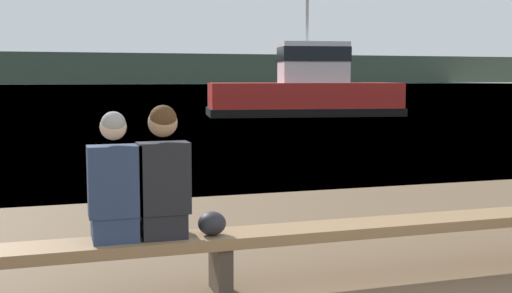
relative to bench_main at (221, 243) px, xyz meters
name	(u,v)px	position (x,y,z in m)	size (l,w,h in m)	color
water_surface	(66,86)	(0.77, 124.09, -0.40)	(240.00, 240.00, 0.00)	#386084
far_shoreline	(62,68)	(0.77, 181.49, 3.81)	(600.00, 12.00, 8.43)	#384233
bench_main	(221,243)	(0.00, 0.00, 0.00)	(8.00, 0.41, 0.48)	#8E6B47
person_left	(114,187)	(-0.82, 0.01, 0.50)	(0.39, 0.41, 0.99)	navy
person_right	(163,179)	(-0.45, 0.01, 0.54)	(0.39, 0.42, 1.03)	black
shopping_bag	(212,223)	(-0.08, -0.03, 0.17)	(0.22, 0.22, 0.19)	#232328
tugboat_red	(306,92)	(9.59, 22.19, 0.64)	(9.05, 4.37, 5.79)	red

